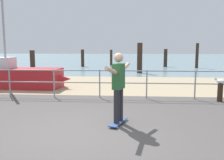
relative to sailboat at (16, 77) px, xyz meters
name	(u,v)px	position (x,y,z in m)	size (l,w,h in m)	color
ground_plane	(85,152)	(4.42, -6.60, -0.52)	(24.00, 10.00, 0.04)	#514C49
beach_strip	(114,84)	(4.42, 1.40, -0.52)	(24.00, 6.00, 0.04)	tan
sea_surface	(126,58)	(4.42, 29.40, -0.52)	(72.00, 50.00, 0.04)	#75939E
railing_fence	(54,79)	(2.41, -2.00, 0.18)	(13.64, 0.05, 1.05)	gray
sailboat	(16,77)	(0.00, 0.00, 0.00)	(4.99, 1.57, 4.49)	#B21E23
skateboard	(118,122)	(4.94, -5.03, -0.45)	(0.44, 0.82, 0.08)	#334C8C
skateboarder	(119,83)	(4.94, -5.03, 0.50)	(0.54, 1.40, 1.65)	#26262B
bollard_short	(220,93)	(8.27, -2.30, -0.20)	(0.18, 0.18, 0.64)	#332319
seagull	(220,81)	(8.26, -2.28, 0.20)	(0.34, 0.42, 0.18)	white
groyne_post_0	(33,62)	(-1.89, 6.59, 0.29)	(0.35, 0.35, 1.62)	#332319
groyne_post_1	(83,58)	(0.69, 12.18, 0.29)	(0.30, 0.30, 1.62)	#332319
groyne_post_2	(111,58)	(3.28, 13.79, 0.27)	(0.25, 0.25, 1.58)	#332319
groyne_post_3	(140,58)	(5.87, 6.87, 0.56)	(0.37, 0.37, 2.16)	#332319
groyne_post_4	(165,58)	(8.46, 12.37, 0.32)	(0.33, 0.33, 1.68)	#332319
groyne_post_5	(197,56)	(11.05, 11.35, 0.58)	(0.26, 0.26, 2.19)	#332319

